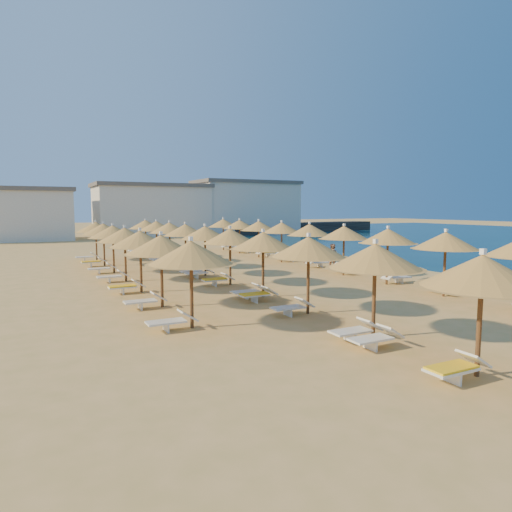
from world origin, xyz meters
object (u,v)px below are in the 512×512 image
beachgoer_c (305,252)px  beachgoer_b (333,257)px  parasol_row_east (326,232)px  parasol_row_west (217,235)px  jetty (304,227)px

beachgoer_c → beachgoer_b: 4.43m
parasol_row_east → parasol_row_west: same height
beachgoer_b → jetty: bearing=103.6°
jetty → beachgoer_c: (-23.15, -35.81, 0.01)m
parasol_row_east → jetty: bearing=58.6°
beachgoer_c → beachgoer_b: size_ratio=0.88×
jetty → parasol_row_west: parasol_row_west is taller
jetty → beachgoer_c: bearing=-134.1°
beachgoer_c → beachgoer_b: beachgoer_b is taller
parasol_row_west → beachgoer_b: 8.36m
parasol_row_east → beachgoer_c: parasol_row_east is taller
jetty → parasol_row_west: size_ratio=0.83×
parasol_row_east → beachgoer_c: size_ratio=23.73×
beachgoer_c → parasol_row_west: bearing=-112.0°
parasol_row_east → beachgoer_b: 1.84m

